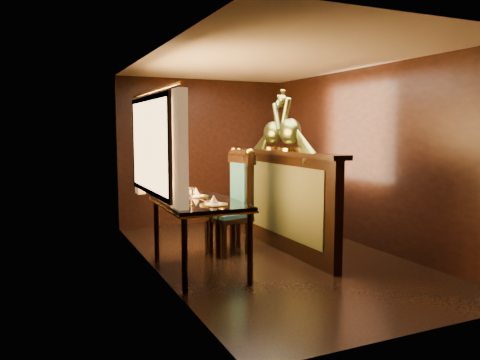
{
  "coord_description": "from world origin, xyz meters",
  "views": [
    {
      "loc": [
        -2.78,
        -5.22,
        1.64
      ],
      "look_at": [
        -0.26,
        0.39,
        0.97
      ],
      "focal_mm": 35.0,
      "sensor_mm": 36.0,
      "label": 1
    }
  ],
  "objects_px": {
    "peacock_right": "(273,123)",
    "dining_table": "(199,207)",
    "peacock_left": "(290,120)",
    "chair_right": "(238,199)",
    "chair_left": "(236,199)"
  },
  "relations": [
    {
      "from": "chair_right",
      "to": "peacock_left",
      "type": "xyz_separation_m",
      "value": [
        0.61,
        -0.32,
        1.04
      ]
    },
    {
      "from": "dining_table",
      "to": "chair_left",
      "type": "height_order",
      "value": "chair_left"
    },
    {
      "from": "chair_left",
      "to": "chair_right",
      "type": "distance_m",
      "value": 0.03
    },
    {
      "from": "chair_left",
      "to": "chair_right",
      "type": "relative_size",
      "value": 1.0
    },
    {
      "from": "peacock_left",
      "to": "chair_left",
      "type": "bearing_deg",
      "value": 154.24
    },
    {
      "from": "chair_left",
      "to": "peacock_left",
      "type": "xyz_separation_m",
      "value": [
        0.63,
        -0.3,
        1.04
      ]
    },
    {
      "from": "chair_right",
      "to": "dining_table",
      "type": "bearing_deg",
      "value": -134.39
    },
    {
      "from": "dining_table",
      "to": "chair_right",
      "type": "height_order",
      "value": "chair_right"
    },
    {
      "from": "chair_right",
      "to": "peacock_right",
      "type": "relative_size",
      "value": 1.86
    },
    {
      "from": "chair_left",
      "to": "peacock_right",
      "type": "relative_size",
      "value": 1.87
    },
    {
      "from": "dining_table",
      "to": "chair_right",
      "type": "bearing_deg",
      "value": 41.54
    },
    {
      "from": "peacock_right",
      "to": "dining_table",
      "type": "bearing_deg",
      "value": -149.79
    },
    {
      "from": "chair_right",
      "to": "peacock_right",
      "type": "distance_m",
      "value": 1.19
    },
    {
      "from": "dining_table",
      "to": "chair_right",
      "type": "xyz_separation_m",
      "value": [
        0.77,
        0.65,
        -0.04
      ]
    },
    {
      "from": "peacock_left",
      "to": "peacock_right",
      "type": "distance_m",
      "value": 0.48
    }
  ]
}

